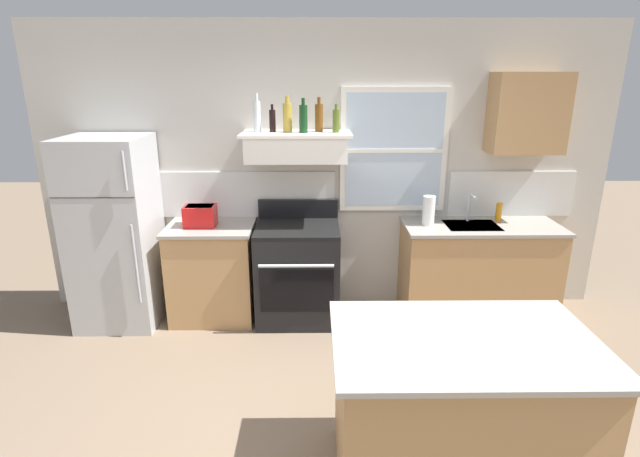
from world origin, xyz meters
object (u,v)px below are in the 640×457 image
(bottle_dark_green_wine, at_px, (303,118))
(dish_soap_bottle, at_px, (499,212))
(bottle_balsamic_dark, at_px, (272,120))
(paper_towel_roll, at_px, (429,211))
(toaster, at_px, (200,215))
(stove_range, at_px, (298,272))
(bottle_olive_oil_square, at_px, (336,121))
(kitchen_island, at_px, (458,411))
(bottle_champagne_gold_foil, at_px, (287,117))
(refrigerator, at_px, (115,233))
(bottle_amber_wine, at_px, (319,117))
(bottle_clear_tall, at_px, (257,116))

(bottle_dark_green_wine, xyz_separation_m, dish_soap_bottle, (1.82, 0.09, -0.87))
(bottle_balsamic_dark, height_order, paper_towel_roll, bottle_balsamic_dark)
(toaster, xyz_separation_m, paper_towel_roll, (2.08, 0.01, 0.04))
(stove_range, height_order, dish_soap_bottle, same)
(bottle_dark_green_wine, bearing_deg, dish_soap_bottle, 2.77)
(toaster, height_order, bottle_olive_oil_square, bottle_olive_oil_square)
(toaster, xyz_separation_m, bottle_balsamic_dark, (0.67, 0.09, 0.84))
(bottle_balsamic_dark, xyz_separation_m, kitchen_island, (1.16, -2.09, -1.39))
(bottle_champagne_gold_foil, xyz_separation_m, bottle_olive_oil_square, (0.42, -0.03, -0.03))
(paper_towel_roll, bearing_deg, toaster, -179.65)
(toaster, height_order, kitchen_island, toaster)
(refrigerator, height_order, dish_soap_bottle, refrigerator)
(bottle_champagne_gold_foil, bearing_deg, stove_range, -54.72)
(refrigerator, height_order, bottle_amber_wine, bottle_amber_wine)
(bottle_amber_wine, bearing_deg, kitchen_island, -70.50)
(bottle_dark_green_wine, distance_m, paper_towel_roll, 1.40)
(bottle_clear_tall, bearing_deg, toaster, -168.98)
(bottle_champagne_gold_foil, bearing_deg, bottle_balsamic_dark, 176.36)
(dish_soap_bottle, bearing_deg, bottle_champagne_gold_foil, -179.08)
(bottle_balsamic_dark, relative_size, bottle_olive_oil_square, 0.99)
(bottle_dark_green_wine, bearing_deg, bottle_olive_oil_square, 5.53)
(refrigerator, distance_m, kitchen_island, 3.28)
(bottle_amber_wine, xyz_separation_m, kitchen_island, (0.75, -2.12, -1.41))
(bottle_clear_tall, relative_size, bottle_amber_wine, 1.12)
(refrigerator, relative_size, kitchen_island, 1.23)
(bottle_champagne_gold_foil, relative_size, bottle_amber_wine, 1.05)
(bottle_amber_wine, relative_size, dish_soap_bottle, 1.64)
(refrigerator, xyz_separation_m, bottle_clear_tall, (1.31, 0.15, 1.02))
(bottle_clear_tall, height_order, dish_soap_bottle, bottle_clear_tall)
(bottle_dark_green_wine, bearing_deg, bottle_amber_wine, 33.49)
(stove_range, bearing_deg, toaster, 178.39)
(bottle_champagne_gold_foil, relative_size, kitchen_island, 0.22)
(toaster, bearing_deg, bottle_amber_wine, 6.06)
(bottle_clear_tall, height_order, bottle_champagne_gold_foil, bottle_clear_tall)
(refrigerator, distance_m, dish_soap_bottle, 3.54)
(toaster, bearing_deg, bottle_champagne_gold_foil, 5.77)
(bottle_amber_wine, bearing_deg, stove_range, -145.16)
(stove_range, height_order, paper_towel_roll, paper_towel_roll)
(kitchen_island, bearing_deg, stove_range, 115.64)
(bottle_olive_oil_square, height_order, paper_towel_roll, bottle_olive_oil_square)
(refrigerator, bearing_deg, bottle_olive_oil_square, 2.86)
(bottle_balsamic_dark, distance_m, paper_towel_roll, 1.62)
(bottle_olive_oil_square, height_order, dish_soap_bottle, bottle_olive_oil_square)
(stove_range, xyz_separation_m, kitchen_island, (0.95, -1.98, -0.01))
(bottle_balsamic_dark, bearing_deg, kitchen_island, -61.07)
(stove_range, bearing_deg, paper_towel_roll, 1.79)
(stove_range, distance_m, kitchen_island, 2.20)
(refrigerator, bearing_deg, bottle_balsamic_dark, 5.44)
(refrigerator, distance_m, toaster, 0.79)
(bottle_dark_green_wine, distance_m, bottle_olive_oil_square, 0.28)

